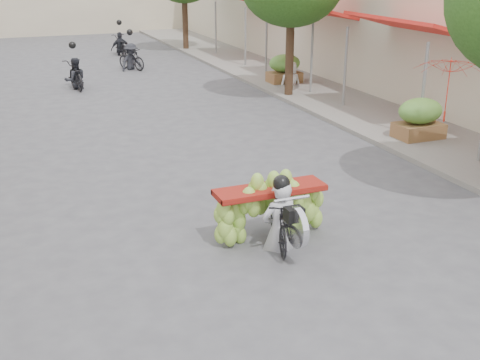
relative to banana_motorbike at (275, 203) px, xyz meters
name	(u,v)px	position (x,y,z in m)	size (l,w,h in m)	color
sidewalk_right	(316,87)	(6.76, 10.99, -0.66)	(4.00, 60.00, 0.12)	slate
shophouse_row_right	(453,2)	(11.75, 9.98, 2.28)	(9.77, 40.00, 6.00)	beige
produce_crate_mid	(420,115)	(5.96, 3.99, -0.01)	(1.20, 0.88, 1.16)	brown
produce_crate_far	(285,66)	(5.96, 11.99, -0.01)	(1.20, 0.88, 1.16)	brown
banana_motorbike	(275,203)	(0.00, 0.00, 0.00)	(2.20, 1.77, 2.16)	black
market_umbrella	(453,57)	(5.78, 2.84, 1.65)	(2.01, 2.01, 1.54)	red
pedestrian	(291,61)	(5.98, 11.50, 0.26)	(0.86, 0.52, 1.72)	white
bg_motorbike_a	(75,69)	(-1.41, 14.25, 0.00)	(0.83, 1.79, 1.95)	black
bg_motorbike_b	(131,50)	(1.34, 17.41, 0.14)	(1.19, 1.61, 1.95)	black
bg_motorbike_c	(120,39)	(1.73, 21.65, 0.06)	(0.99, 1.73, 1.95)	black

